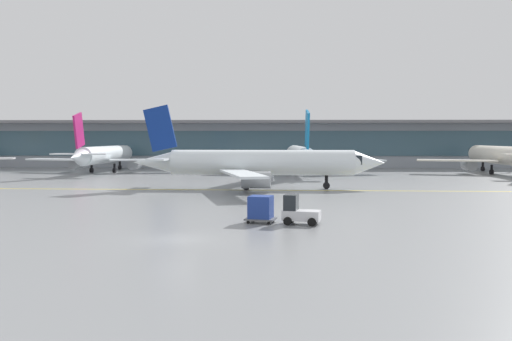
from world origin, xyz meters
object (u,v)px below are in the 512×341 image
(gate_airplane_1, at_px, (105,155))
(gate_airplane_3, at_px, (501,156))
(cargo_dolly_lead, at_px, (261,208))
(taxiing_regional_jet, at_px, (259,163))
(baggage_tug, at_px, (298,212))
(gate_airplane_2, at_px, (300,156))

(gate_airplane_1, bearing_deg, gate_airplane_3, -90.26)
(gate_airplane_1, bearing_deg, cargo_dolly_lead, -151.19)
(taxiing_regional_jet, bearing_deg, gate_airplane_3, 36.26)
(baggage_tug, height_order, cargo_dolly_lead, baggage_tug)
(gate_airplane_2, relative_size, gate_airplane_3, 1.00)
(gate_airplane_2, xyz_separation_m, cargo_dolly_lead, (-5.79, -52.18, -2.01))
(gate_airplane_1, relative_size, taxiing_regional_jet, 1.00)
(gate_airplane_3, relative_size, baggage_tug, 10.75)
(baggage_tug, bearing_deg, gate_airplane_3, 69.37)
(baggage_tug, distance_m, cargo_dolly_lead, 2.75)
(gate_airplane_1, distance_m, baggage_tug, 65.39)
(gate_airplane_3, relative_size, cargo_dolly_lead, 12.70)
(cargo_dolly_lead, bearing_deg, gate_airplane_2, 97.32)
(gate_airplane_1, height_order, gate_airplane_2, gate_airplane_2)
(gate_airplane_2, distance_m, cargo_dolly_lead, 52.54)
(gate_airplane_1, relative_size, gate_airplane_3, 0.99)
(taxiing_regional_jet, xyz_separation_m, cargo_dolly_lead, (0.55, -26.42, -1.97))
(gate_airplane_2, height_order, cargo_dolly_lead, gate_airplane_2)
(gate_airplane_3, bearing_deg, taxiing_regional_jet, 125.20)
(gate_airplane_2, bearing_deg, gate_airplane_3, -89.14)
(gate_airplane_2, distance_m, baggage_tug, 52.96)
(gate_airplane_3, height_order, cargo_dolly_lead, gate_airplane_3)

